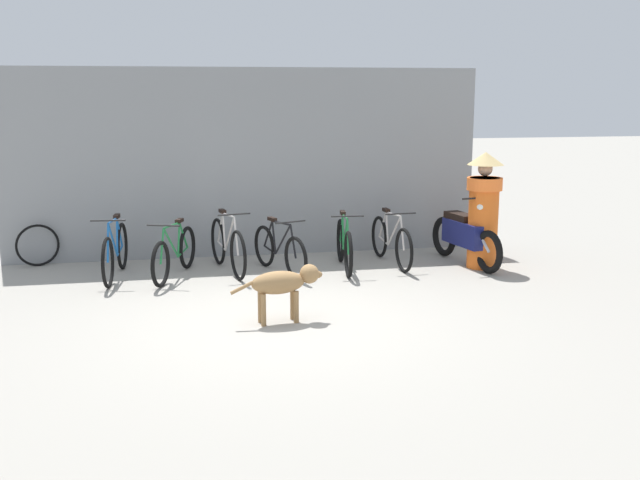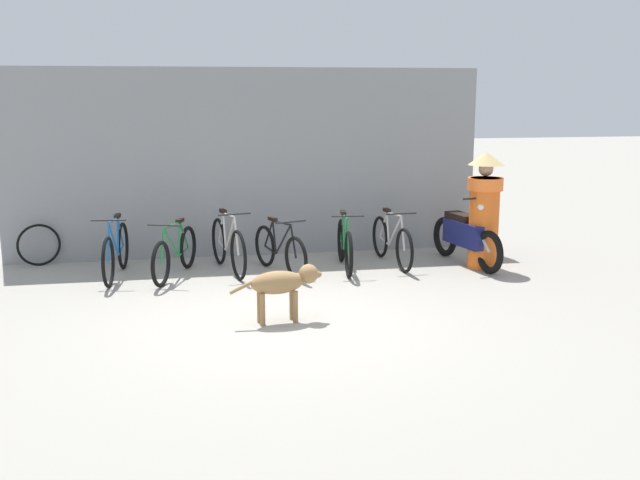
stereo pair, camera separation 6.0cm
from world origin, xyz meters
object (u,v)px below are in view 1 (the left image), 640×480
at_px(bicycle_0, 115,252).
at_px(person_in_robes, 484,207).
at_px(bicycle_3, 279,250).
at_px(bicycle_5, 391,242).
at_px(spare_tire_left, 38,245).
at_px(bicycle_2, 228,246).
at_px(stray_dog, 284,283).
at_px(bicycle_1, 175,254).
at_px(bicycle_4, 344,246).
at_px(motorcycle, 466,236).

bearing_deg(bicycle_0, person_in_robes, 92.22).
relative_size(bicycle_3, bicycle_5, 0.89).
height_order(person_in_robes, spare_tire_left, person_in_robes).
height_order(bicycle_2, spare_tire_left, bicycle_2).
xyz_separation_m(bicycle_2, stray_dog, (0.45, -2.50, 0.08)).
height_order(bicycle_1, bicycle_4, bicycle_4).
bearing_deg(person_in_robes, stray_dog, -3.02).
distance_m(bicycle_4, person_in_robes, 2.10).
distance_m(bicycle_0, motorcycle, 5.08).
xyz_separation_m(bicycle_3, stray_dog, (-0.26, -2.29, 0.13)).
relative_size(bicycle_4, stray_dog, 1.54).
bearing_deg(stray_dog, bicycle_5, 44.27).
height_order(bicycle_0, person_in_robes, person_in_robes).
distance_m(bicycle_0, bicycle_2, 1.56).
bearing_deg(bicycle_4, spare_tire_left, -97.32).
height_order(bicycle_4, stray_dog, bicycle_4).
bearing_deg(person_in_robes, bicycle_2, -42.36).
relative_size(bicycle_2, bicycle_5, 1.01).
relative_size(bicycle_3, bicycle_4, 0.92).
bearing_deg(bicycle_4, bicycle_5, 109.11).
xyz_separation_m(bicycle_0, motorcycle, (5.08, -0.14, 0.07)).
bearing_deg(bicycle_4, bicycle_1, -83.65).
xyz_separation_m(bicycle_2, bicycle_3, (0.72, -0.21, -0.04)).
bearing_deg(bicycle_1, spare_tire_left, -98.30).
height_order(bicycle_3, spare_tire_left, bicycle_3).
bearing_deg(bicycle_2, stray_dog, -1.48).
distance_m(bicycle_5, spare_tire_left, 5.24).
height_order(bicycle_1, spare_tire_left, bicycle_1).
bearing_deg(bicycle_4, stray_dog, -21.49).
bearing_deg(stray_dog, motorcycle, 29.42).
height_order(bicycle_0, motorcycle, motorcycle).
bearing_deg(bicycle_1, person_in_robes, 106.48).
distance_m(bicycle_0, stray_dog, 3.17).
xyz_separation_m(bicycle_0, bicycle_3, (2.27, -0.16, -0.03)).
distance_m(bicycle_0, bicycle_1, 0.82).
bearing_deg(bicycle_2, bicycle_3, 61.62).
height_order(bicycle_1, bicycle_2, bicycle_2).
xyz_separation_m(bicycle_1, bicycle_3, (1.46, -0.04, -0.00)).
distance_m(bicycle_2, person_in_robes, 3.75).
xyz_separation_m(bicycle_0, spare_tire_left, (-1.18, 0.94, -0.05)).
bearing_deg(spare_tire_left, bicycle_2, -17.94).
relative_size(bicycle_2, bicycle_4, 1.04).
bearing_deg(spare_tire_left, bicycle_1, -28.13).
bearing_deg(bicycle_3, spare_tire_left, -127.20).
bearing_deg(bicycle_3, motorcycle, 70.83).
bearing_deg(bicycle_4, person_in_robes, 88.48).
distance_m(person_in_robes, spare_tire_left, 6.58).
xyz_separation_m(bicycle_1, stray_dog, (1.20, -2.33, 0.12)).
bearing_deg(bicycle_0, bicycle_3, 92.35).
bearing_deg(bicycle_0, bicycle_2, 98.37).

